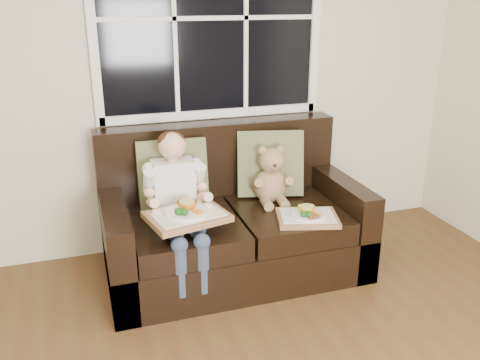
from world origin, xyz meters
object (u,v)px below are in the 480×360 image
object	(u,v)px
teddy_bear	(271,178)
tray_left	(187,214)
child	(177,193)
tray_right	(307,216)
loveseat	(232,226)

from	to	relation	value
teddy_bear	tray_left	size ratio (longest dim) A/B	0.80
teddy_bear	child	bearing A→B (deg)	-161.09
tray_left	tray_right	distance (m)	0.77
child	tray_right	xyz separation A→B (m)	(0.78, -0.23, -0.17)
teddy_bear	tray_left	bearing A→B (deg)	-146.24
tray_left	tray_right	size ratio (longest dim) A/B	1.16
teddy_bear	loveseat	bearing A→B (deg)	-167.77
teddy_bear	tray_left	xyz separation A→B (m)	(-0.66, -0.34, -0.04)
loveseat	teddy_bear	world-z (taller)	loveseat
loveseat	tray_right	size ratio (longest dim) A/B	3.83
child	tray_right	size ratio (longest dim) A/B	1.94
loveseat	child	bearing A→B (deg)	-162.96
child	tray_left	bearing A→B (deg)	-84.42
tray_left	tray_right	xyz separation A→B (m)	(0.77, -0.04, -0.10)
loveseat	tray_right	world-z (taller)	loveseat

